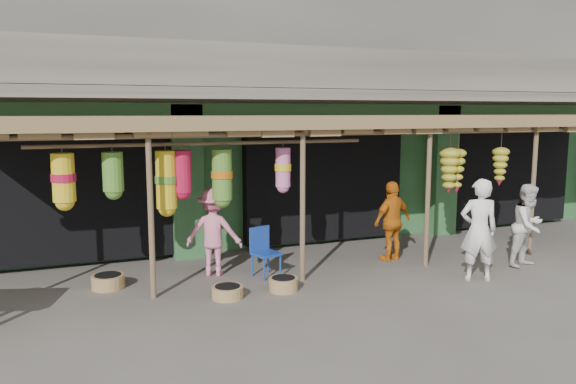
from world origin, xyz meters
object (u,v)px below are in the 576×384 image
object	(u,v)px
person_vendor	(392,221)
person_front	(479,230)
person_right	(529,226)
blue_chair	(263,249)
person_shopper	(214,232)

from	to	relation	value
person_vendor	person_front	bearing A→B (deg)	97.71
person_right	person_vendor	world-z (taller)	same
person_front	person_right	size ratio (longest dim) A/B	1.13
blue_chair	person_front	size ratio (longest dim) A/B	0.49
blue_chair	person_shopper	size ratio (longest dim) A/B	0.56
blue_chair	person_shopper	distance (m)	0.92
blue_chair	person_vendor	bearing A→B (deg)	-16.02
person_right	person_vendor	size ratio (longest dim) A/B	1.00
blue_chair	person_right	world-z (taller)	person_right
person_front	person_right	distance (m)	1.50
person_vendor	person_shopper	distance (m)	3.46
person_right	person_shopper	world-z (taller)	same
blue_chair	person_right	distance (m)	4.94
person_vendor	person_shopper	xyz separation A→B (m)	(-3.45, 0.28, 0.00)
person_front	person_vendor	world-z (taller)	person_front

